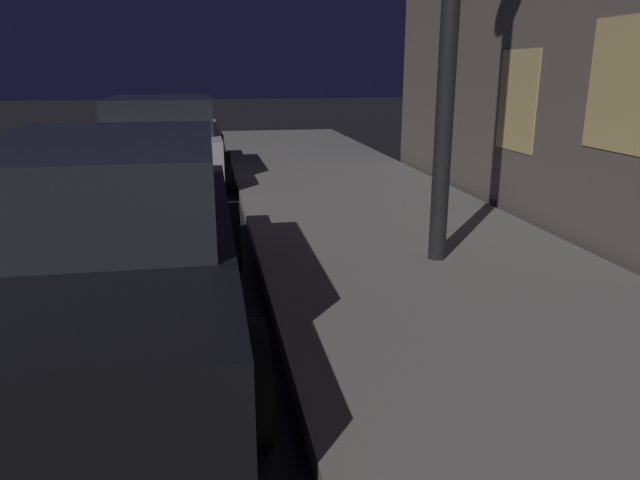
% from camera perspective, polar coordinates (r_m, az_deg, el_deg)
% --- Properties ---
extents(car_black, '(1.98, 4.50, 1.43)m').
position_cam_1_polar(car_black, '(4.39, -19.81, -0.18)').
color(car_black, black).
rests_on(car_black, ground).
extents(car_silver, '(2.12, 4.12, 1.43)m').
position_cam_1_polar(car_silver, '(10.48, -14.76, 9.21)').
color(car_silver, '#B7B7BF').
rests_on(car_silver, ground).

